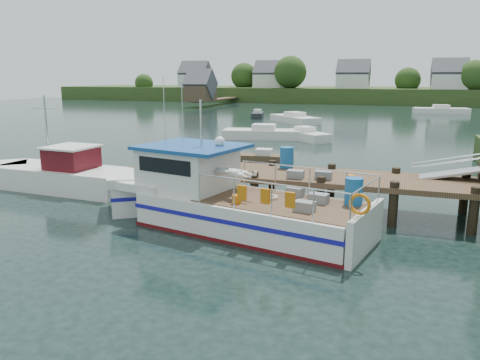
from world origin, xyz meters
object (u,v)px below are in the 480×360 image
(work_boat, at_px, (58,174))
(moored_rowboat, at_px, (264,159))
(lobster_boat, at_px, (219,199))
(moored_e, at_px, (258,115))
(dock, at_px, (458,160))
(moored_b, at_px, (305,135))
(moored_d, at_px, (295,119))
(moored_far, at_px, (441,110))
(moored_a, at_px, (264,133))

(work_boat, height_order, moored_rowboat, work_boat)
(lobster_boat, height_order, work_boat, lobster_boat)
(lobster_boat, height_order, moored_e, lobster_boat)
(dock, distance_m, moored_b, 22.23)
(work_boat, distance_m, moored_d, 34.91)
(moored_far, distance_m, moored_b, 36.43)
(work_boat, height_order, moored_a, work_boat)
(work_boat, bearing_deg, moored_e, 96.79)
(moored_far, relative_size, moored_a, 1.09)
(moored_rowboat, relative_size, moored_far, 0.45)
(moored_rowboat, bearing_deg, dock, -16.63)
(work_boat, bearing_deg, dock, 4.75)
(moored_a, xyz_separation_m, moored_b, (3.38, 0.35, -0.04))
(dock, distance_m, work_boat, 16.88)
(moored_b, distance_m, moored_d, 14.79)
(moored_far, xyz_separation_m, moored_b, (-12.47, -34.23, -0.05))
(moored_b, bearing_deg, work_boat, -100.98)
(work_boat, relative_size, moored_d, 1.17)
(moored_a, height_order, moored_e, moored_a)
(moored_rowboat, height_order, moored_far, moored_far)
(dock, bearing_deg, work_boat, -178.49)
(lobster_boat, xyz_separation_m, moored_b, (-1.66, 23.16, -0.51))
(moored_e, bearing_deg, moored_rowboat, -95.47)
(work_boat, relative_size, moored_b, 1.67)
(work_boat, relative_size, moored_far, 1.07)
(moored_a, bearing_deg, moored_far, 75.86)
(moored_e, bearing_deg, lobster_boat, -97.86)
(dock, height_order, lobster_boat, lobster_boat)
(moored_d, bearing_deg, moored_rowboat, -94.79)
(dock, relative_size, moored_b, 3.41)
(moored_rowboat, distance_m, moored_far, 47.67)
(moored_b, bearing_deg, moored_rowboat, -81.36)
(moored_b, height_order, moored_e, moored_b)
(dock, distance_m, lobster_boat, 8.42)
(moored_d, height_order, moored_e, moored_d)
(lobster_boat, height_order, moored_d, lobster_boat)
(moored_b, bearing_deg, moored_a, -165.25)
(moored_rowboat, bearing_deg, moored_far, 99.53)
(moored_e, bearing_deg, work_boat, -109.59)
(work_boat, distance_m, moored_far, 58.25)
(moored_a, bearing_deg, moored_d, 103.04)
(dock, distance_m, moored_d, 36.87)
(moored_far, xyz_separation_m, moored_e, (-22.34, -15.16, -0.06))
(moored_d, bearing_deg, moored_far, 36.99)
(moored_far, distance_m, moored_a, 38.04)
(moored_b, bearing_deg, moored_d, 114.71)
(moored_b, distance_m, moored_e, 21.47)
(dock, xyz_separation_m, moored_b, (-9.38, 20.07, -1.82))
(lobster_boat, bearing_deg, moored_rowboat, 110.90)
(dock, height_order, moored_b, dock)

